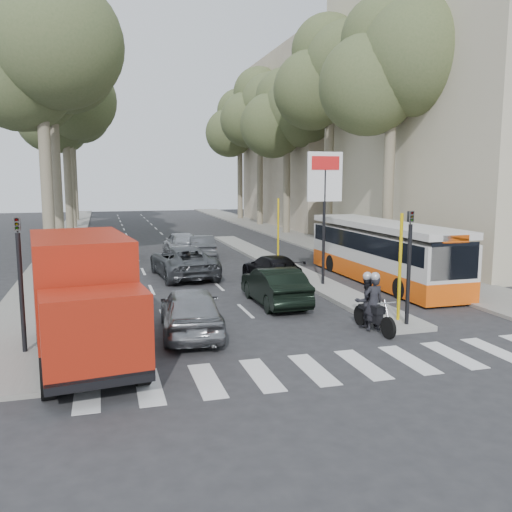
{
  "coord_description": "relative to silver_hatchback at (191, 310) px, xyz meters",
  "views": [
    {
      "loc": [
        -5.55,
        -15.63,
        4.59
      ],
      "look_at": [
        0.06,
        4.03,
        1.6
      ],
      "focal_mm": 38.0,
      "sensor_mm": 36.0,
      "label": 1
    }
  ],
  "objects": [
    {
      "name": "sidewalk_right",
      "position": [
        11.75,
        25.24,
        -0.66
      ],
      "size": [
        3.2,
        70.0,
        0.12
      ],
      "primitive_type": "cube",
      "color": "gray",
      "rests_on": "ground"
    },
    {
      "name": "queue_car_c",
      "position": [
        2.01,
        15.93,
        0.02
      ],
      "size": [
        1.89,
        4.42,
        1.49
      ],
      "primitive_type": "imported",
      "rotation": [
        0.0,
        0.0,
        3.17
      ],
      "color": "#A0A3A8",
      "rests_on": "ground"
    },
    {
      "name": "silver_hatchback",
      "position": [
        0.0,
        0.0,
        0.0
      ],
      "size": [
        2.04,
        4.37,
        1.45
      ],
      "primitive_type": "imported",
      "rotation": [
        0.0,
        0.0,
        3.06
      ],
      "color": "gray",
      "rests_on": "ground"
    },
    {
      "name": "traffic_island",
      "position": [
        6.4,
        11.24,
        -0.64
      ],
      "size": [
        1.5,
        26.0,
        0.16
      ],
      "primitive_type": "cube",
      "color": "gray",
      "rests_on": "ground"
    },
    {
      "name": "billboard",
      "position": [
        6.4,
        5.24,
        2.98
      ],
      "size": [
        1.5,
        12.1,
        5.6
      ],
      "color": "yellow",
      "rests_on": "ground"
    },
    {
      "name": "queue_car_e",
      "position": [
        -1.92,
        15.29,
        -0.05
      ],
      "size": [
        2.29,
        4.8,
        1.35
      ],
      "primitive_type": "imported",
      "rotation": [
        0.0,
        0.0,
        3.05
      ],
      "color": "black",
      "rests_on": "ground"
    },
    {
      "name": "tree_l_b",
      "position": [
        -4.83,
        20.35,
        10.35
      ],
      "size": [
        7.4,
        7.2,
        14.88
      ],
      "color": "#6B604C",
      "rests_on": "ground"
    },
    {
      "name": "tree_l_e",
      "position": [
        -4.83,
        44.35,
        10.0
      ],
      "size": [
        7.4,
        7.2,
        14.49
      ],
      "color": "#6B604C",
      "rests_on": "ground"
    },
    {
      "name": "median_left",
      "position": [
        -4.85,
        28.24,
        -0.66
      ],
      "size": [
        2.4,
        64.0,
        0.12
      ],
      "primitive_type": "cube",
      "color": "gray",
      "rests_on": "ground"
    },
    {
      "name": "tree_l_a",
      "position": [
        -4.73,
        12.35,
        9.66
      ],
      "size": [
        7.4,
        7.2,
        14.1
      ],
      "color": "#6B604C",
      "rests_on": "ground"
    },
    {
      "name": "tree_r_e",
      "position": [
        12.37,
        42.35,
        9.66
      ],
      "size": [
        7.4,
        7.2,
        14.1
      ],
      "color": "#6B604C",
      "rests_on": "ground"
    },
    {
      "name": "traffic_light_left",
      "position": [
        -4.45,
        -0.76,
        1.76
      ],
      "size": [
        0.16,
        0.41,
        3.6
      ],
      "color": "black",
      "rests_on": "ground"
    },
    {
      "name": "red_truck",
      "position": [
        -2.92,
        -1.58,
        0.93
      ],
      "size": [
        2.89,
        6.09,
        3.13
      ],
      "rotation": [
        0.0,
        0.0,
        0.12
      ],
      "color": "black",
      "rests_on": "ground"
    },
    {
      "name": "city_bus",
      "position": [
        9.35,
        5.67,
        0.68
      ],
      "size": [
        2.31,
        10.16,
        2.67
      ],
      "rotation": [
        0.0,
        0.0,
        0.01
      ],
      "color": "#EA520D",
      "rests_on": "ground"
    },
    {
      "name": "ground",
      "position": [
        3.15,
        0.24,
        -0.72
      ],
      "size": [
        120.0,
        120.0,
        0.0
      ],
      "primitive_type": "plane",
      "color": "#28282B",
      "rests_on": "ground"
    },
    {
      "name": "building_far",
      "position": [
        18.65,
        34.24,
        7.28
      ],
      "size": [
        11.0,
        20.0,
        16.0
      ],
      "primitive_type": "cube",
      "color": "#B7A88E",
      "rests_on": "ground"
    },
    {
      "name": "queue_car_a",
      "position": [
        1.13,
        9.26,
        -0.0
      ],
      "size": [
        2.83,
        5.38,
        1.44
      ],
      "primitive_type": "imported",
      "rotation": [
        0.0,
        0.0,
        3.23
      ],
      "color": "#4C4F54",
      "rests_on": "ground"
    },
    {
      "name": "dark_hatchback",
      "position": [
        3.53,
        2.91,
        -0.04
      ],
      "size": [
        1.51,
        4.18,
        1.37
      ],
      "primitive_type": "imported",
      "rotation": [
        0.0,
        0.0,
        3.16
      ],
      "color": "black",
      "rests_on": "ground"
    },
    {
      "name": "tree_r_c",
      "position": [
        12.17,
        26.35,
        8.97
      ],
      "size": [
        7.4,
        7.2,
        13.32
      ],
      "color": "#6B604C",
      "rests_on": "ground"
    },
    {
      "name": "tree_l_d",
      "position": [
        -4.73,
        36.35,
        11.04
      ],
      "size": [
        7.4,
        7.2,
        15.66
      ],
      "color": "#6B604C",
      "rests_on": "ground"
    },
    {
      "name": "tree_l_c",
      "position": [
        -4.63,
        28.35,
        9.31
      ],
      "size": [
        7.4,
        7.2,
        13.71
      ],
      "color": "#6B604C",
      "rests_on": "ground"
    },
    {
      "name": "pedestrian_far",
      "position": [
        11.51,
        7.84,
        0.25
      ],
      "size": [
        1.21,
        0.94,
        1.72
      ],
      "primitive_type": "imported",
      "rotation": [
        0.0,
        0.0,
        3.6
      ],
      "color": "#695A4E",
      "rests_on": "sidewalk_right"
    },
    {
      "name": "tree_r_d",
      "position": [
        12.27,
        34.35,
        10.35
      ],
      "size": [
        7.4,
        7.2,
        14.88
      ],
      "color": "#6B604C",
      "rests_on": "ground"
    },
    {
      "name": "traffic_light_island",
      "position": [
        6.4,
        -1.26,
        1.76
      ],
      "size": [
        0.16,
        0.41,
        3.6
      ],
      "color": "black",
      "rests_on": "ground"
    },
    {
      "name": "motorcycle",
      "position": [
        5.27,
        -1.03,
        0.1
      ],
      "size": [
        0.8,
        2.14,
        1.82
      ],
      "rotation": [
        0.0,
        0.0,
        0.08
      ],
      "color": "black",
      "rests_on": "ground"
    },
    {
      "name": "tree_r_a",
      "position": [
        12.27,
        10.35,
        9.66
      ],
      "size": [
        7.4,
        7.2,
        14.1
      ],
      "color": "#6B604C",
      "rests_on": "ground"
    },
    {
      "name": "tree_r_b",
      "position": [
        12.37,
        18.35,
        10.69
      ],
      "size": [
        7.4,
        7.2,
        15.27
      ],
      "color": "#6B604C",
      "rests_on": "ground"
    },
    {
      "name": "queue_car_b",
      "position": [
        4.77,
        7.24,
        -0.14
      ],
      "size": [
        2.03,
        4.16,
        1.16
      ],
      "primitive_type": "imported",
      "rotation": [
        0.0,
        0.0,
        3.24
      ],
      "color": "black",
      "rests_on": "ground"
    },
    {
      "name": "pedestrian_near",
      "position": [
        10.35,
        4.76,
        0.38
      ],
      "size": [
        1.01,
        1.28,
        1.96
      ],
      "primitive_type": "imported",
      "rotation": [
        0.0,
        0.0,
        2.02
      ],
      "color": "#463854",
      "rests_on": "sidewalk_right"
    },
    {
      "name": "queue_car_d",
      "position": [
        3.03,
        15.24,
        -0.09
      ],
      "size": [
        1.61,
        3.94,
        1.27
      ],
      "primitive_type": "imported",
      "rotation": [
        0.0,
        0.0,
        3.07
      ],
      "color": "#4F5257",
      "rests_on": "ground"
    },
    {
      "name": "building_near",
      "position": [
        18.65,
        12.24,
        8.28
      ],
      "size": [
        11.0,
        18.0,
        18.0
      ],
      "primitive_type": "cube",
      "color": "#C3B69B",
      "rests_on": "ground"
    }
  ]
}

